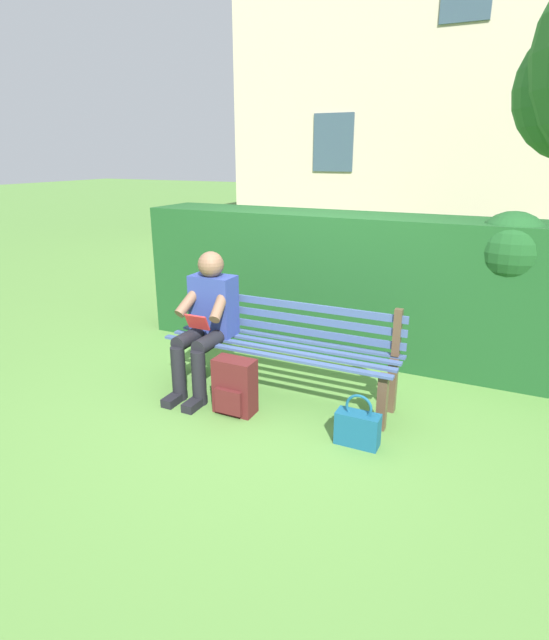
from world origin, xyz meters
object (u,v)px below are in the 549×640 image
(park_bench, at_px, (283,344))
(backpack, at_px, (235,387))
(person_seated, at_px, (206,319))
(handbag, at_px, (358,428))

(park_bench, xyz_separation_m, backpack, (0.21, 0.47, -0.23))
(person_seated, height_order, backpack, person_seated)
(backpack, bearing_deg, handbag, 177.58)
(backpack, bearing_deg, park_bench, -113.84)
(park_bench, height_order, handbag, park_bench)
(park_bench, distance_m, person_seated, 0.69)
(person_seated, relative_size, handbag, 3.06)
(person_seated, relative_size, backpack, 2.65)
(backpack, height_order, handbag, backpack)
(person_seated, bearing_deg, park_bench, -164.98)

